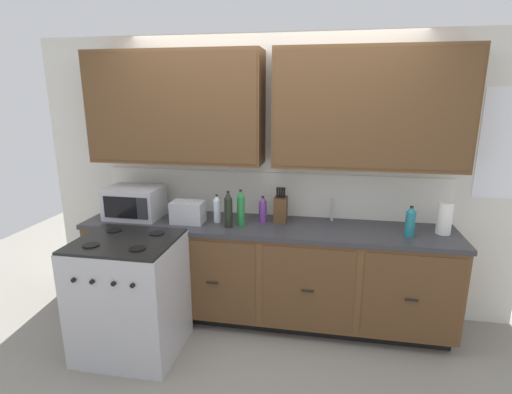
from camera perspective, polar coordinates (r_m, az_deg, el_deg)
The scene contains 14 objects.
ground_plane at distance 3.55m, azimuth 0.43°, elevation -19.63°, with size 8.00×8.00×0.00m, color gray.
wall_unit at distance 3.44m, azimuth 1.99°, elevation 8.97°, with size 4.36×0.40×2.51m.
counter_run at distance 3.57m, azimuth 1.32°, elevation -10.75°, with size 3.19×0.64×0.91m.
stove_range at distance 3.32m, azimuth -17.76°, elevation -13.49°, with size 0.76×0.68×0.95m.
microwave at distance 3.74m, azimuth -17.19°, elevation -0.73°, with size 0.48×0.37×0.28m.
toaster at distance 3.48m, azimuth -9.83°, elevation -2.16°, with size 0.28×0.18×0.19m.
knife_block at distance 3.47m, azimuth 3.59°, elevation -1.70°, with size 0.11×0.14×0.31m.
sink_faucet at distance 3.54m, azimuth 10.96°, elevation -1.85°, with size 0.02×0.02×0.20m, color #B2B5BA.
paper_towel_roll at distance 3.49m, azimuth 25.63°, elevation -2.78°, with size 0.12×0.12×0.26m, color white.
bottle_teal at distance 3.32m, azimuth 21.44°, elevation -3.33°, with size 0.08×0.08×0.25m.
bottle_clear at distance 3.45m, azimuth -5.67°, elevation -1.70°, with size 0.06×0.06×0.25m.
bottle_violet at distance 3.43m, azimuth 0.98°, elevation -1.83°, with size 0.07×0.07×0.24m.
bottle_dark at distance 3.31m, azimuth -4.03°, elevation -1.84°, with size 0.07×0.07×0.31m.
bottle_green at distance 3.35m, azimuth -2.21°, elevation -1.60°, with size 0.07×0.07×0.31m.
Camera 1 is at (0.51, -2.89, 2.00)m, focal length 27.62 mm.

